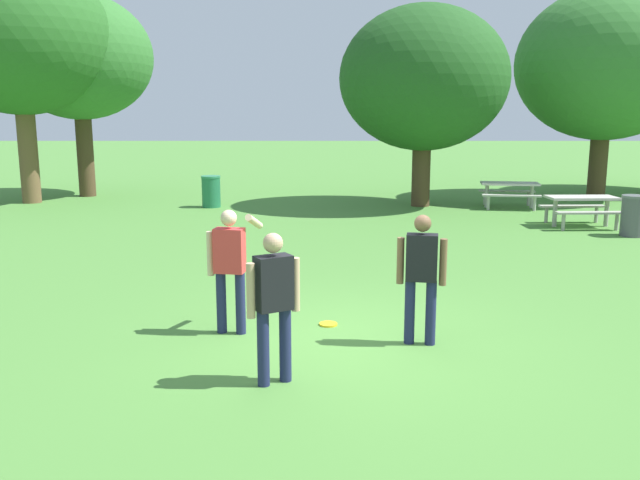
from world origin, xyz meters
TOP-DOWN VIEW (x-y plane):
  - ground_plane at (0.00, 0.00)m, footprint 120.00×120.00m
  - person_thrower at (-1.49, 0.33)m, footprint 0.70×0.66m
  - person_catcher at (0.93, -0.10)m, footprint 0.60×0.28m
  - person_bystander at (-0.81, -1.34)m, footprint 0.54×0.38m
  - frisbee at (-0.21, 0.65)m, footprint 0.25×0.25m
  - picnic_table_near at (6.30, 8.63)m, footprint 1.74×1.47m
  - picnic_table_far at (5.43, 12.02)m, footprint 1.89×1.66m
  - trash_can_beside_table at (7.02, 7.31)m, footprint 0.59×0.59m
  - trash_can_further_along at (-3.65, 12.15)m, footprint 0.59×0.59m
  - tree_tall_left at (-9.59, 13.20)m, footprint 5.59×5.59m
  - tree_broad_center at (-8.38, 14.90)m, footprint 4.87×4.87m
  - tree_far_right at (2.79, 12.43)m, footprint 5.08×5.08m
  - tree_slender_mid at (8.96, 14.21)m, footprint 5.76×5.76m

SIDE VIEW (x-z plane):
  - ground_plane at x=0.00m, z-range 0.00..0.00m
  - frisbee at x=-0.21m, z-range 0.00..0.03m
  - trash_can_beside_table at x=7.02m, z-range 0.00..0.96m
  - trash_can_further_along at x=-3.65m, z-range 0.00..0.96m
  - picnic_table_near at x=6.30m, z-range 0.18..0.95m
  - picnic_table_far at x=5.43m, z-range 0.18..0.95m
  - person_catcher at x=0.93m, z-range 0.12..1.76m
  - person_bystander at x=-0.81m, z-range 0.12..1.76m
  - person_thrower at x=-1.49m, z-range 0.14..1.78m
  - tree_far_right at x=2.79m, z-range 0.83..6.85m
  - tree_slender_mid at x=8.96m, z-range 0.96..7.80m
  - tree_broad_center at x=-8.38m, z-range 1.27..8.02m
  - tree_tall_left at x=-9.59m, z-range 1.36..8.88m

